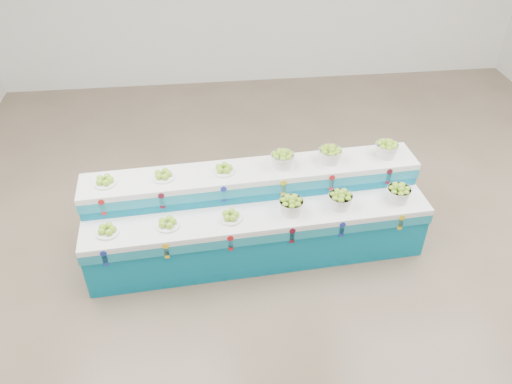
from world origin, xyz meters
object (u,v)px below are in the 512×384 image
basket_lower_left (291,205)px  plate_upper_mid (163,174)px  basket_upper_right (387,148)px  display_stand (256,216)px

basket_lower_left → plate_upper_mid: plate_upper_mid is taller
plate_upper_mid → basket_upper_right: size_ratio=0.93×
basket_lower_left → display_stand: bearing=148.8°
display_stand → basket_upper_right: basket_upper_right is taller
plate_upper_mid → basket_lower_left: bearing=-16.2°
display_stand → basket_lower_left: 0.54m
display_stand → basket_upper_right: (1.62, 0.34, 0.62)m
basket_lower_left → basket_upper_right: (1.25, 0.57, 0.30)m
basket_upper_right → display_stand: bearing=-168.1°
display_stand → basket_upper_right: bearing=8.6°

